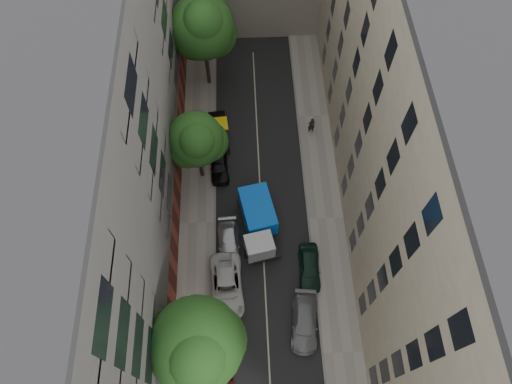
{
  "coord_description": "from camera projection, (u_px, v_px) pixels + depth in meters",
  "views": [
    {
      "loc": [
        -1.16,
        -16.48,
        35.43
      ],
      "look_at": [
        -0.51,
        -0.42,
        6.0
      ],
      "focal_mm": 32.0,
      "sensor_mm": 36.0,
      "label": 1
    }
  ],
  "objects": [
    {
      "name": "ground",
      "position": [
        262.0,
        221.0,
        39.01
      ],
      "size": [
        120.0,
        120.0,
        0.0
      ],
      "primitive_type": "plane",
      "color": "#4C4C49",
      "rests_on": "ground"
    },
    {
      "name": "road_surface",
      "position": [
        262.0,
        221.0,
        39.0
      ],
      "size": [
        8.0,
        44.0,
        0.02
      ],
      "primitive_type": "cube",
      "color": "black",
      "rests_on": "ground"
    },
    {
      "name": "sidewalk_left",
      "position": [
        197.0,
        223.0,
        38.84
      ],
      "size": [
        3.0,
        44.0,
        0.15
      ],
      "primitive_type": "cube",
      "color": "gray",
      "rests_on": "ground"
    },
    {
      "name": "sidewalk_right",
      "position": [
        326.0,
        218.0,
        39.05
      ],
      "size": [
        3.0,
        44.0,
        0.15
      ],
      "primitive_type": "cube",
      "color": "gray",
      "rests_on": "ground"
    },
    {
      "name": "building_left",
      "position": [
        97.0,
        163.0,
        30.02
      ],
      "size": [
        8.0,
        44.0,
        20.0
      ],
      "primitive_type": "cube",
      "color": "#4E4C49",
      "rests_on": "ground"
    },
    {
      "name": "building_right",
      "position": [
        428.0,
        152.0,
        30.45
      ],
      "size": [
        8.0,
        44.0,
        20.0
      ],
      "primitive_type": "cube",
      "color": "#B7A98E",
      "rests_on": "ground"
    },
    {
      "name": "tarp_truck",
      "position": [
        258.0,
        222.0,
        37.31
      ],
      "size": [
        3.48,
        6.35,
        2.75
      ],
      "rotation": [
        0.0,
        0.0,
        0.21
      ],
      "color": "black",
      "rests_on": "ground"
    },
    {
      "name": "car_left_2",
      "position": [
        227.0,
        286.0,
        35.51
      ],
      "size": [
        2.8,
        5.55,
        1.5
      ],
      "primitive_type": "imported",
      "rotation": [
        0.0,
        0.0,
        0.06
      ],
      "color": "silver",
      "rests_on": "ground"
    },
    {
      "name": "car_left_3",
      "position": [
        229.0,
        243.0,
        37.34
      ],
      "size": [
        2.03,
        4.48,
        1.27
      ],
      "primitive_type": "imported",
      "rotation": [
        0.0,
        0.0,
        0.06
      ],
      "color": "#B3B3B8",
      "rests_on": "ground"
    },
    {
      "name": "car_left_4",
      "position": [
        219.0,
        165.0,
        40.93
      ],
      "size": [
        1.91,
        4.11,
        1.36
      ],
      "primitive_type": "imported",
      "rotation": [
        0.0,
        0.0,
        0.08
      ],
      "color": "black",
      "rests_on": "ground"
    },
    {
      "name": "car_left_5",
      "position": [
        219.0,
        132.0,
        42.59
      ],
      "size": [
        2.05,
        4.68,
        1.5
      ],
      "primitive_type": "imported",
      "rotation": [
        0.0,
        0.0,
        0.1
      ],
      "color": "black",
      "rests_on": "ground"
    },
    {
      "name": "car_right_1",
      "position": [
        304.0,
        322.0,
        34.24
      ],
      "size": [
        2.43,
        4.91,
        1.37
      ],
      "primitive_type": "imported",
      "rotation": [
        0.0,
        0.0,
        -0.11
      ],
      "color": "gray",
      "rests_on": "ground"
    },
    {
      "name": "car_right_2",
      "position": [
        310.0,
        267.0,
        36.3
      ],
      "size": [
        1.81,
        4.16,
        1.4
      ],
      "primitive_type": "imported",
      "rotation": [
        0.0,
        0.0,
        -0.04
      ],
      "color": "black",
      "rests_on": "ground"
    },
    {
      "name": "tree_near",
      "position": [
        198.0,
        346.0,
        27.93
      ],
      "size": [
        6.12,
        5.96,
        9.49
      ],
      "color": "#382619",
      "rests_on": "sidewalk_left"
    },
    {
      "name": "tree_mid",
      "position": [
        197.0,
        142.0,
        36.35
      ],
      "size": [
        4.89,
        4.55,
        7.92
      ],
      "color": "#382619",
      "rests_on": "sidewalk_left"
    },
    {
      "name": "tree_far",
      "position": [
        204.0,
        30.0,
        40.25
      ],
      "size": [
        5.93,
        5.75,
        10.17
      ],
      "color": "#382619",
      "rests_on": "sidewalk_left"
    },
    {
      "name": "lamp_post",
      "position": [
        193.0,
        308.0,
        31.18
      ],
      "size": [
        0.36,
        0.36,
        6.72
      ],
      "color": "#18542A",
      "rests_on": "sidewalk_left"
    },
    {
      "name": "pedestrian",
      "position": [
        311.0,
        125.0,
        42.55
      ],
      "size": [
        0.75,
        0.56,
        1.88
      ],
      "primitive_type": "imported",
      "rotation": [
        0.0,
        0.0,
        3.31
      ],
      "color": "black",
      "rests_on": "sidewalk_right"
    }
  ]
}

